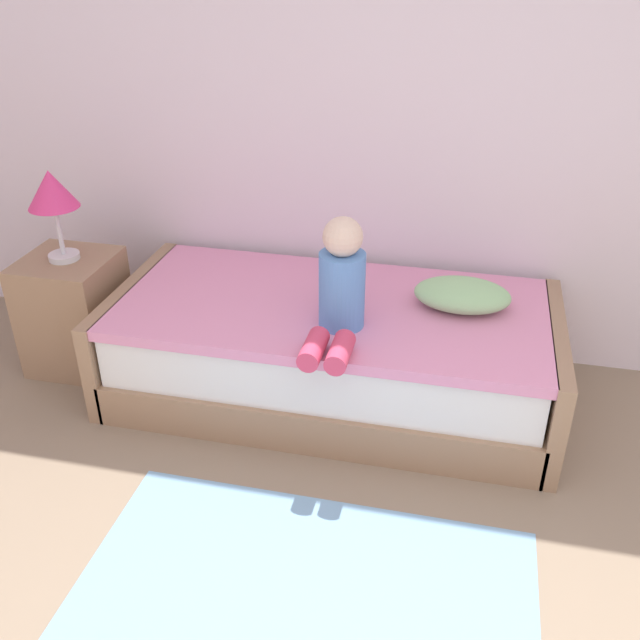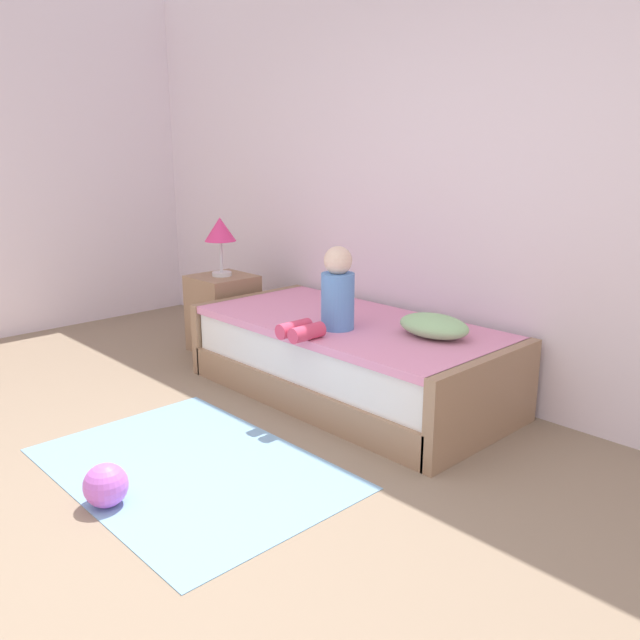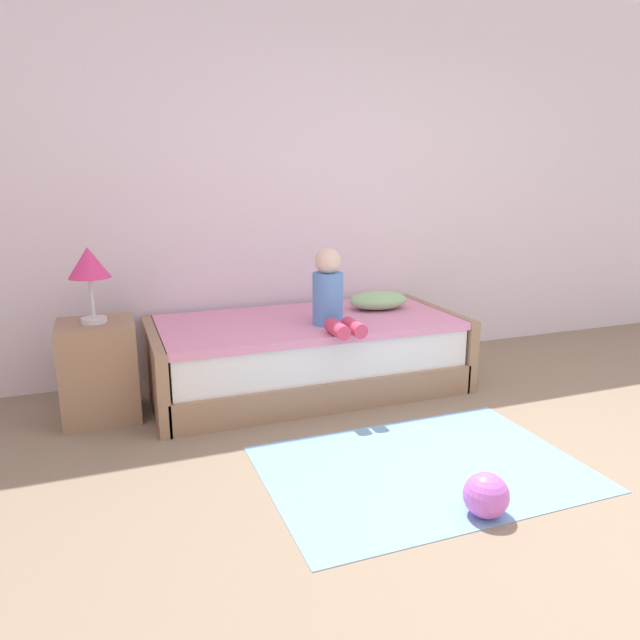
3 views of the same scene
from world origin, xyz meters
name	(u,v)px [view 3 (image 3 of 3)]	position (x,y,z in m)	size (l,w,h in m)	color
ground_plane	(603,525)	(0.00, 0.00, 0.00)	(9.20, 9.20, 0.00)	gray
wall_rear	(358,175)	(0.00, 2.60, 1.45)	(7.20, 0.10, 2.90)	white
bed	(307,354)	(-0.63, 2.00, 0.25)	(2.11, 1.00, 0.50)	#997556
nightstand	(99,370)	(-1.98, 1.98, 0.30)	(0.44, 0.44, 0.60)	#997556
table_lamp	(89,266)	(-1.98, 1.98, 0.94)	(0.24, 0.24, 0.45)	silver
child_figure	(331,295)	(-0.55, 1.77, 0.70)	(0.20, 0.51, 0.50)	#598CD1
pillow	(378,300)	(-0.04, 2.10, 0.56)	(0.44, 0.30, 0.13)	#99CC8C
toy_ball	(486,495)	(-0.43, 0.24, 0.10)	(0.20, 0.20, 0.20)	#CC66D8
area_rug	(423,468)	(-0.47, 0.70, 0.00)	(1.60, 1.10, 0.01)	#7AA8CC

